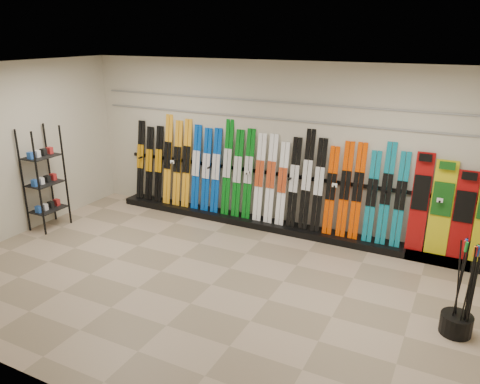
% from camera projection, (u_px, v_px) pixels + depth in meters
% --- Properties ---
extents(floor, '(8.00, 8.00, 0.00)m').
position_uv_depth(floor, '(212.00, 285.00, 6.73)').
color(floor, gray).
rests_on(floor, ground).
extents(back_wall, '(8.00, 0.00, 8.00)m').
position_uv_depth(back_wall, '(280.00, 147.00, 8.35)').
color(back_wall, beige).
rests_on(back_wall, floor).
extents(left_wall, '(0.00, 5.00, 5.00)m').
position_uv_depth(left_wall, '(7.00, 153.00, 7.96)').
color(left_wall, beige).
rests_on(left_wall, floor).
extents(ceiling, '(8.00, 8.00, 0.00)m').
position_uv_depth(ceiling, '(207.00, 70.00, 5.76)').
color(ceiling, silver).
rests_on(ceiling, back_wall).
extents(ski_rack_base, '(8.00, 0.40, 0.12)m').
position_uv_depth(ski_rack_base, '(285.00, 228.00, 8.54)').
color(ski_rack_base, black).
rests_on(ski_rack_base, floor).
extents(skis, '(5.38, 0.29, 1.80)m').
position_uv_depth(skis, '(253.00, 176.00, 8.61)').
color(skis, black).
rests_on(skis, ski_rack_base).
extents(snowboards, '(1.25, 0.24, 1.58)m').
position_uv_depth(snowboards, '(453.00, 209.00, 7.17)').
color(snowboards, '#990C0C').
rests_on(snowboards, ski_rack_base).
extents(accessory_rack, '(0.40, 0.60, 1.88)m').
position_uv_depth(accessory_rack, '(44.00, 179.00, 8.44)').
color(accessory_rack, black).
rests_on(accessory_rack, floor).
extents(pole_bin, '(0.37, 0.37, 0.25)m').
position_uv_depth(pole_bin, '(456.00, 324.00, 5.61)').
color(pole_bin, black).
rests_on(pole_bin, floor).
extents(ski_poles, '(0.24, 0.29, 1.18)m').
position_uv_depth(ski_poles, '(466.00, 290.00, 5.41)').
color(ski_poles, black).
rests_on(ski_poles, pole_bin).
extents(slatwall_rail_0, '(7.60, 0.02, 0.03)m').
position_uv_depth(slatwall_rail_0, '(281.00, 119.00, 8.17)').
color(slatwall_rail_0, gray).
rests_on(slatwall_rail_0, back_wall).
extents(slatwall_rail_1, '(7.60, 0.02, 0.03)m').
position_uv_depth(slatwall_rail_1, '(281.00, 102.00, 8.08)').
color(slatwall_rail_1, gray).
rests_on(slatwall_rail_1, back_wall).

